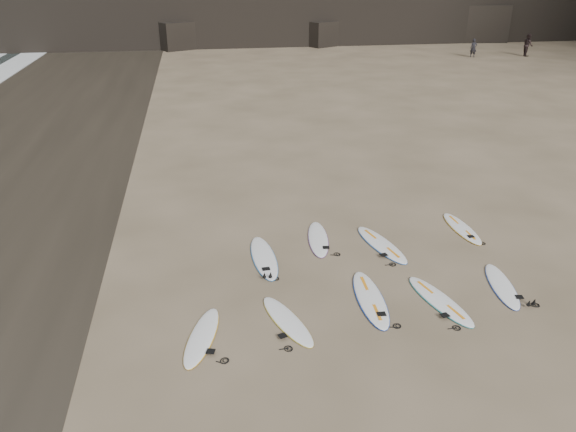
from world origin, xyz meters
name	(u,v)px	position (x,y,z in m)	size (l,w,h in m)	color
ground	(382,298)	(0.00, 0.00, 0.00)	(240.00, 240.00, 0.00)	#897559
surfboard_0	(202,336)	(-4.47, -0.93, 0.04)	(0.54, 2.24, 0.08)	white
surfboard_1	(287,320)	(-2.49, -0.64, 0.04)	(0.54, 2.27, 0.08)	white
surfboard_2	(370,298)	(-0.31, -0.06, 0.05)	(0.64, 2.65, 0.10)	white
surfboard_3	(440,300)	(1.35, -0.41, 0.04)	(0.59, 2.47, 0.09)	white
surfboard_4	(502,285)	(3.22, -0.01, 0.04)	(0.54, 2.27, 0.08)	white
surfboard_5	(264,257)	(-2.65, 2.48, 0.05)	(0.63, 2.61, 0.09)	white
surfboard_6	(318,239)	(-0.90, 3.38, 0.04)	(0.57, 2.38, 0.09)	white
surfboard_7	(381,244)	(0.87, 2.71, 0.05)	(0.62, 2.58, 0.09)	white
surfboard_8	(462,228)	(3.70, 3.36, 0.04)	(0.56, 2.33, 0.08)	white
person_a	(474,48)	(19.71, 35.50, 0.77)	(0.56, 0.37, 1.53)	black
person_b	(528,45)	(24.67, 35.33, 0.95)	(0.92, 0.72, 1.90)	black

